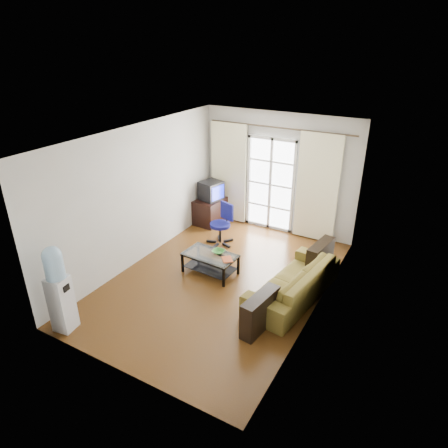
% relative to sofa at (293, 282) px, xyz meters
% --- Properties ---
extents(floor, '(5.20, 5.20, 0.00)m').
position_rel_sofa_xyz_m(floor, '(-1.35, -0.17, -0.30)').
color(floor, '#5B3715').
rests_on(floor, ground).
extents(ceiling, '(5.20, 5.20, 0.00)m').
position_rel_sofa_xyz_m(ceiling, '(-1.35, -0.17, 2.40)').
color(ceiling, white).
rests_on(ceiling, wall_back).
extents(wall_back, '(3.60, 0.02, 2.70)m').
position_rel_sofa_xyz_m(wall_back, '(-1.35, 2.43, 1.05)').
color(wall_back, beige).
rests_on(wall_back, floor).
extents(wall_front, '(3.60, 0.02, 2.70)m').
position_rel_sofa_xyz_m(wall_front, '(-1.35, -2.77, 1.05)').
color(wall_front, beige).
rests_on(wall_front, floor).
extents(wall_left, '(0.02, 5.20, 2.70)m').
position_rel_sofa_xyz_m(wall_left, '(-3.15, -0.17, 1.05)').
color(wall_left, beige).
rests_on(wall_left, floor).
extents(wall_right, '(0.02, 5.20, 2.70)m').
position_rel_sofa_xyz_m(wall_right, '(0.45, -0.17, 1.05)').
color(wall_right, beige).
rests_on(wall_right, floor).
extents(french_door, '(1.16, 0.06, 2.15)m').
position_rel_sofa_xyz_m(french_door, '(-1.50, 2.37, 0.77)').
color(french_door, white).
rests_on(french_door, wall_back).
extents(curtain_rod, '(3.30, 0.04, 0.04)m').
position_rel_sofa_xyz_m(curtain_rod, '(-1.35, 2.33, 2.08)').
color(curtain_rod, '#4C3F2D').
rests_on(curtain_rod, wall_back).
extents(curtain_left, '(0.90, 0.07, 2.35)m').
position_rel_sofa_xyz_m(curtain_left, '(-2.55, 2.31, 0.90)').
color(curtain_left, '#FFFCCD').
rests_on(curtain_left, curtain_rod).
extents(curtain_right, '(0.90, 0.07, 2.35)m').
position_rel_sofa_xyz_m(curtain_right, '(-0.40, 2.31, 0.90)').
color(curtain_right, '#FFFCCD').
rests_on(curtain_right, curtain_rod).
extents(radiator, '(0.64, 0.12, 0.64)m').
position_rel_sofa_xyz_m(radiator, '(-0.55, 2.33, 0.03)').
color(radiator, '#9D9DA0').
rests_on(radiator, floor).
extents(sofa, '(2.31, 1.39, 0.61)m').
position_rel_sofa_xyz_m(sofa, '(0.00, 0.00, 0.00)').
color(sofa, brown).
rests_on(sofa, floor).
extents(coffee_table, '(1.03, 0.63, 0.41)m').
position_rel_sofa_xyz_m(coffee_table, '(-1.64, -0.05, -0.04)').
color(coffee_table, silver).
rests_on(coffee_table, floor).
extents(bowl, '(0.26, 0.26, 0.06)m').
position_rel_sofa_xyz_m(bowl, '(-1.53, 0.07, 0.13)').
color(bowl, '#35934C').
rests_on(bowl, coffee_table).
extents(book, '(0.41, 0.41, 0.02)m').
position_rel_sofa_xyz_m(book, '(-1.33, -0.13, 0.11)').
color(book, '#A23714').
rests_on(book, coffee_table).
extents(remote, '(0.14, 0.05, 0.02)m').
position_rel_sofa_xyz_m(remote, '(-1.43, 0.01, 0.11)').
color(remote, black).
rests_on(remote, coffee_table).
extents(tv_stand, '(0.59, 0.86, 0.61)m').
position_rel_sofa_xyz_m(tv_stand, '(-2.84, 1.95, -0.00)').
color(tv_stand, black).
rests_on(tv_stand, floor).
extents(crt_tv, '(0.56, 0.57, 0.44)m').
position_rel_sofa_xyz_m(crt_tv, '(-2.84, 1.95, 0.52)').
color(crt_tv, black).
rests_on(crt_tv, tv_stand).
extents(task_chair, '(0.78, 0.78, 0.90)m').
position_rel_sofa_xyz_m(task_chair, '(-2.07, 1.12, -0.04)').
color(task_chair, black).
rests_on(task_chair, floor).
extents(water_cooler, '(0.34, 0.33, 1.43)m').
position_rel_sofa_xyz_m(water_cooler, '(-2.77, -2.52, 0.44)').
color(water_cooler, silver).
rests_on(water_cooler, floor).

